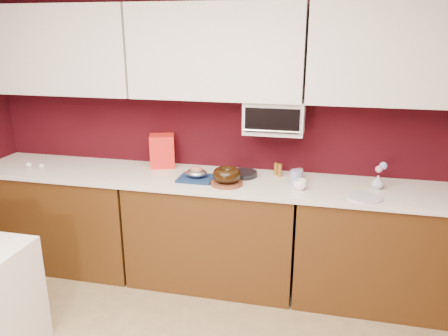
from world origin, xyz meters
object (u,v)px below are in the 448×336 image
Objects in this scene: toaster_oven at (275,117)px; pandoro_box at (162,151)px; foil_ham_nest at (196,173)px; blue_jar at (296,177)px; flower_vase at (378,181)px; coffee_mug at (300,184)px; bundt_cake at (227,175)px.

toaster_oven is 1.65× the size of pandoro_box.
blue_jar is at bearing 5.30° from foil_ham_nest.
blue_jar is (0.76, 0.07, -0.00)m from foil_ham_nest.
flower_vase reaches higher than foil_ham_nest.
flower_vase is at bearing -9.34° from toaster_oven.
flower_vase reaches higher than coffee_mug.
pandoro_box is 2.43× the size of flower_vase.
pandoro_box is 1.21m from coffee_mug.
pandoro_box is (-0.63, 0.33, 0.06)m from bundt_cake.
pandoro_box is (-0.38, 0.27, 0.08)m from foil_ham_nest.
bundt_cake is at bearing -178.27° from coffee_mug.
bundt_cake is at bearing -13.53° from foil_ham_nest.
pandoro_box is at bearing 152.19° from bundt_cake.
bundt_cake is at bearing -46.84° from pandoro_box.
foil_ham_nest is (-0.25, 0.06, -0.02)m from bundt_cake.
pandoro_box is at bearing 169.97° from blue_jar.
pandoro_box is 1.16m from blue_jar.
bundt_cake is at bearing -165.40° from blue_jar.
bundt_cake reaches higher than coffee_mug.
foil_ham_nest is at bearing -174.70° from blue_jar.
bundt_cake is 0.71m from pandoro_box.
pandoro_box reaches higher than foil_ham_nest.
toaster_oven reaches higher than bundt_cake.
bundt_cake is 0.54m from coffee_mug.
coffee_mug is (0.23, -0.28, -0.43)m from toaster_oven.
toaster_oven is at bearing 129.65° from coffee_mug.
foil_ham_nest is 1.83× the size of coffee_mug.
bundt_cake reaches higher than foil_ham_nest.
blue_jar is at bearing 14.60° from bundt_cake.
bundt_cake is 1.24× the size of foil_ham_nest.
toaster_oven is 4.89× the size of coffee_mug.
coffee_mug is at bearing -50.35° from toaster_oven.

